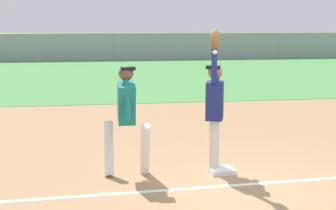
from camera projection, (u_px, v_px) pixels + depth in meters
ground_plane at (241, 185)px, 7.78m from camera, size 81.70×81.70×0.00m
outfield_grass at (128, 74)px, 24.86m from camera, size 44.43×18.71×0.01m
first_base at (222, 170)px, 8.43m from camera, size 0.38×0.38×0.08m
fielder at (215, 102)px, 8.37m from camera, size 0.40×0.88×2.28m
runner at (127, 113)px, 8.16m from camera, size 0.72×0.84×1.72m
baseball at (215, 52)px, 8.02m from camera, size 0.07×0.07×0.07m
outfield_fence at (114, 47)px, 33.84m from camera, size 44.51×0.08×1.73m
parked_car_black at (65, 47)px, 37.62m from camera, size 4.53×2.37×1.25m
parked_car_blue at (120, 47)px, 37.48m from camera, size 4.57×2.46×1.25m
parked_car_red at (190, 46)px, 38.58m from camera, size 4.47×2.25×1.25m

